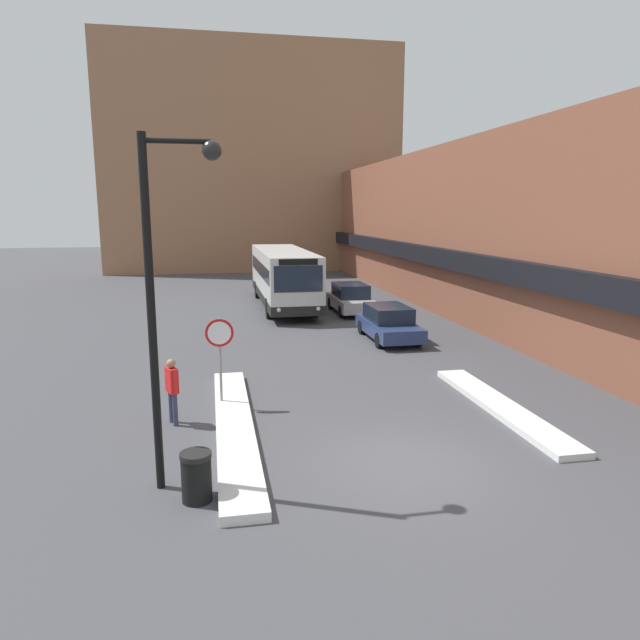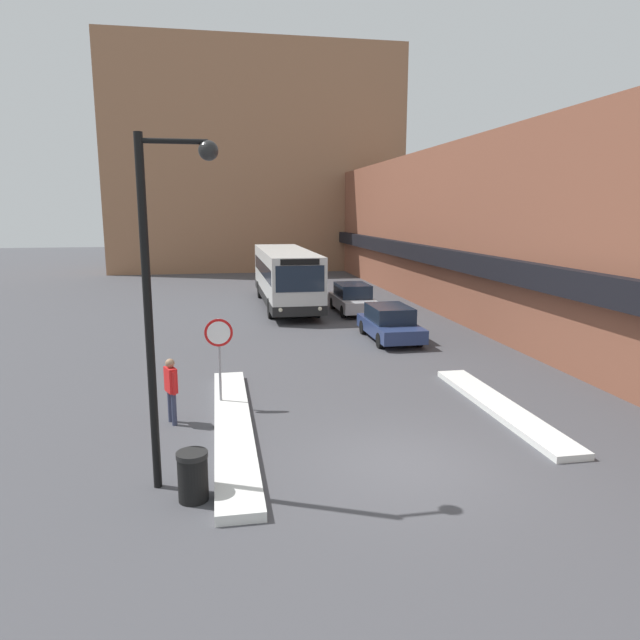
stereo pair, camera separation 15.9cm
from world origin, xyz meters
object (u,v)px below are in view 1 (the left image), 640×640
at_px(street_lamp, 165,278).
at_px(trash_bin, 196,476).
at_px(stop_sign, 220,344).
at_px(pedestrian, 172,385).
at_px(parked_car_front, 389,323).
at_px(city_bus, 283,276).
at_px(parked_car_middle, 351,298).

height_order(street_lamp, trash_bin, street_lamp).
distance_m(stop_sign, street_lamp, 5.10).
bearing_deg(stop_sign, pedestrian, -141.00).
height_order(parked_car_front, stop_sign, stop_sign).
bearing_deg(parked_car_front, city_bus, 109.40).
bearing_deg(parked_car_front, street_lamp, -124.55).
height_order(city_bus, parked_car_front, city_bus).
xyz_separation_m(city_bus, street_lamp, (-4.80, -20.99, 2.39)).
relative_size(parked_car_middle, stop_sign, 1.74).
relative_size(street_lamp, pedestrian, 3.94).
relative_size(city_bus, trash_bin, 12.15).
xyz_separation_m(parked_car_middle, trash_bin, (-7.63, -19.01, -0.28)).
distance_m(city_bus, stop_sign, 16.99).
height_order(parked_car_middle, stop_sign, stop_sign).
bearing_deg(parked_car_front, parked_car_middle, 90.00).
distance_m(stop_sign, trash_bin, 5.30).
distance_m(city_bus, parked_car_middle, 4.32).
distance_m(parked_car_front, parked_car_middle, 6.62).
xyz_separation_m(city_bus, trash_bin, (-4.37, -21.66, -1.25)).
xyz_separation_m(parked_car_middle, pedestrian, (-8.30, -14.90, 0.26)).
bearing_deg(city_bus, street_lamp, -102.89).
relative_size(city_bus, parked_car_middle, 2.66).
relative_size(city_bus, parked_car_front, 2.69).
distance_m(street_lamp, pedestrian, 4.64).
relative_size(stop_sign, street_lamp, 0.37).
height_order(parked_car_front, parked_car_middle, parked_car_middle).
distance_m(parked_car_front, pedestrian, 11.72).
height_order(stop_sign, pedestrian, stop_sign).
height_order(city_bus, parked_car_middle, city_bus).
bearing_deg(city_bus, parked_car_middle, -39.06).
height_order(parked_car_front, pedestrian, pedestrian).
bearing_deg(stop_sign, trash_bin, -96.26).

